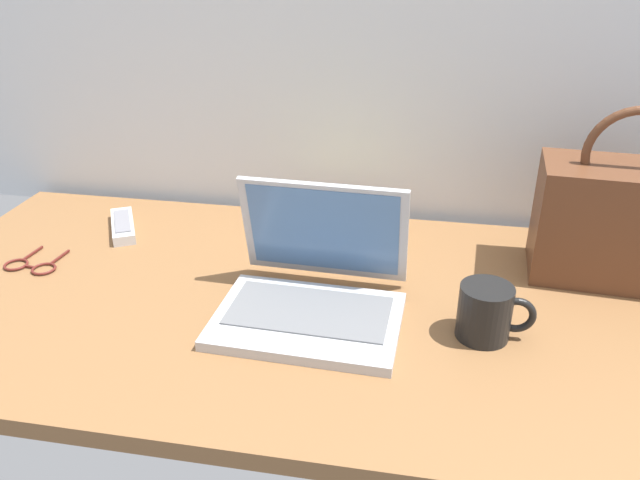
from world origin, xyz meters
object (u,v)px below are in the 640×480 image
object	(u,v)px
laptop	(313,288)
book_stack	(335,226)
remote_control_near	(123,226)
eyeglasses	(31,266)
coffee_mug	(487,312)
handbag	(621,221)

from	to	relation	value
laptop	book_stack	xyz separation A→B (m)	(-0.01, 0.29, -0.02)
remote_control_near	eyeglasses	world-z (taller)	remote_control_near
laptop	coffee_mug	world-z (taller)	laptop
coffee_mug	handbag	bearing A→B (deg)	45.20
laptop	eyeglasses	xyz separation A→B (m)	(-0.58, 0.05, -0.04)
laptop	handbag	xyz separation A→B (m)	(0.54, 0.22, 0.07)
handbag	remote_control_near	bearing A→B (deg)	178.92
coffee_mug	book_stack	distance (m)	0.43
laptop	remote_control_near	world-z (taller)	laptop
laptop	eyeglasses	world-z (taller)	laptop
coffee_mug	remote_control_near	xyz separation A→B (m)	(-0.76, 0.27, -0.04)
laptop	eyeglasses	bearing A→B (deg)	174.80
remote_control_near	eyeglasses	distance (m)	0.22
laptop	eyeglasses	size ratio (longest dim) A/B	2.77
coffee_mug	handbag	distance (m)	0.36
laptop	remote_control_near	distance (m)	0.53
laptop	remote_control_near	bearing A→B (deg)	152.93
coffee_mug	book_stack	world-z (taller)	coffee_mug
laptop	handbag	size ratio (longest dim) A/B	0.96
handbag	book_stack	size ratio (longest dim) A/B	1.72
eyeglasses	remote_control_near	bearing A→B (deg)	61.69
laptop	book_stack	bearing A→B (deg)	91.42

